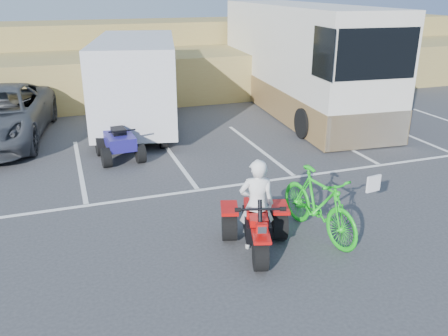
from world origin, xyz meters
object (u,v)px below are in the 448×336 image
object	(u,v)px
green_dirt_bike	(319,204)
rider	(257,205)
red_trike_atv	(256,251)
quad_atv_green	(147,144)
quad_atv_blue	(121,159)
rv_motorhome	(298,66)
cargo_trailer	(137,80)

from	to	relation	value
green_dirt_bike	rider	bearing A→B (deg)	173.49
red_trike_atv	quad_atv_green	bearing A→B (deg)	112.83
quad_atv_blue	green_dirt_bike	bearing A→B (deg)	-65.29
red_trike_atv	rv_motorhome	xyz separation A→B (m)	(6.00, 10.03, 1.77)
green_dirt_bike	quad_atv_blue	xyz separation A→B (m)	(-3.17, 5.94, -0.69)
rider	quad_atv_green	xyz separation A→B (m)	(-0.81, 7.11, -0.91)
red_trike_atv	quad_atv_blue	distance (m)	6.38
cargo_trailer	quad_atv_blue	distance (m)	4.04
rider	green_dirt_bike	xyz separation A→B (m)	(1.37, 0.05, -0.22)
green_dirt_bike	rv_motorhome	bearing A→B (deg)	56.24
green_dirt_bike	quad_atv_blue	distance (m)	6.77
green_dirt_bike	quad_atv_green	world-z (taller)	green_dirt_bike
green_dirt_bike	cargo_trailer	xyz separation A→B (m)	(-2.00, 9.43, 0.98)
rider	rv_motorhome	xyz separation A→B (m)	(5.95, 9.88, 0.86)
quad_atv_green	rv_motorhome	bearing A→B (deg)	24.99
rider	quad_atv_green	size ratio (longest dim) A/B	1.19
rider	rv_motorhome	bearing A→B (deg)	-104.24
rider	quad_atv_green	distance (m)	7.22
quad_atv_green	rider	bearing A→B (deg)	-80.82
red_trike_atv	rider	distance (m)	0.92
quad_atv_blue	rv_motorhome	bearing A→B (deg)	23.30
quad_atv_blue	cargo_trailer	bearing A→B (deg)	68.13
rider	green_dirt_bike	bearing A→B (deg)	-160.91
quad_atv_blue	quad_atv_green	bearing A→B (deg)	45.21
green_dirt_bike	rv_motorhome	xyz separation A→B (m)	(4.58, 9.83, 1.08)
red_trike_atv	green_dirt_bike	bearing A→B (deg)	24.78
rv_motorhome	rider	bearing A→B (deg)	-116.63
quad_atv_blue	quad_atv_green	xyz separation A→B (m)	(0.99, 1.12, 0.00)
rider	cargo_trailer	size ratio (longest dim) A/B	0.26
red_trike_atv	green_dirt_bike	xyz separation A→B (m)	(1.42, 0.20, 0.69)
rv_motorhome	quad_atv_green	xyz separation A→B (m)	(-6.76, -2.77, -1.77)
quad_atv_blue	rider	bearing A→B (deg)	-76.71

